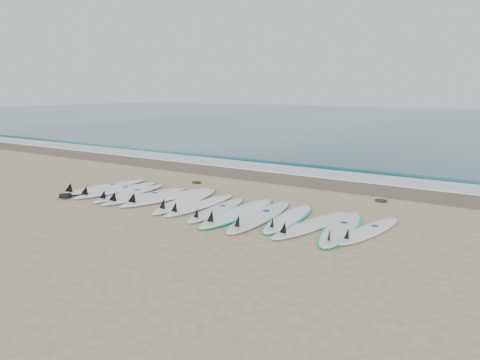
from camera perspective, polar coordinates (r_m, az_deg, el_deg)
The scene contains 22 objects.
ground at distance 10.97m, azimuth -3.51°, elevation -3.42°, with size 120.00×120.00×0.00m, color tan.
ocean at distance 41.57m, azimuth 24.58°, elevation 6.37°, with size 120.00×55.00×0.03m, color #265861.
wet_sand_band at distance 14.38m, azimuth 6.32°, elevation 0.05°, with size 120.00×1.80×0.01m, color brown.
foam_band at distance 15.62m, azimuth 8.66°, elevation 0.93°, with size 120.00×1.40×0.04m, color silver.
wave_crest at distance 16.97m, azimuth 10.79°, elevation 1.77°, with size 120.00×1.00×0.10m, color #265861.
surfboard_0 at distance 13.47m, azimuth -16.52°, elevation -0.85°, with size 0.89×2.89×0.36m.
surfboard_1 at distance 13.02m, azimuth -14.99°, elevation -1.20°, with size 0.84×2.69×0.34m.
surfboard_2 at distance 12.57m, azimuth -13.43°, elevation -1.57°, with size 0.61×2.53×0.32m.
surfboard_3 at distance 12.15m, azimuth -11.60°, elevation -1.92°, with size 0.96×2.68×0.34m.
surfboard_4 at distance 11.91m, azimuth -9.09°, elevation -2.07°, with size 1.07×2.89×0.36m.
surfboard_5 at distance 11.46m, azimuth -6.72°, elevation -2.52°, with size 1.06×2.92×0.37m.
surfboard_6 at distance 11.04m, azimuth -5.01°, elevation -3.05°, with size 0.53×2.53×0.32m.
surfboard_7 at distance 10.59m, azimuth -2.95°, elevation -3.66°, with size 0.79×2.48×0.31m.
surfboard_8 at distance 10.35m, azimuth -0.28°, elevation -3.99°, with size 0.80×2.95×0.37m.
surfboard_9 at distance 10.02m, azimuth 2.34°, elevation -4.44°, with size 0.90×2.95×0.37m.
surfboard_10 at distance 9.98m, azimuth 5.89°, elevation -4.66°, with size 0.89×2.55×0.32m.
surfboard_11 at distance 9.54m, azimuth 8.64°, elevation -5.41°, with size 0.98×2.67×0.33m.
surfboard_12 at distance 9.44m, azimuth 12.18°, elevation -5.78°, with size 1.03×2.72×0.34m.
surfboard_13 at distance 9.41m, azimuth 15.30°, elevation -5.97°, with size 0.85×2.39×0.30m.
seaweed_near at distance 13.82m, azimuth -5.31°, elevation -0.28°, with size 0.31×0.24×0.06m, color black.
seaweed_far at distance 12.05m, azimuth 16.81°, elevation -2.40°, with size 0.33×0.26×0.06m, color black.
leash_coil at distance 12.76m, azimuth -20.50°, elevation -1.82°, with size 0.46×0.36×0.11m.
Camera 1 is at (6.38, -8.49, 2.76)m, focal length 35.00 mm.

